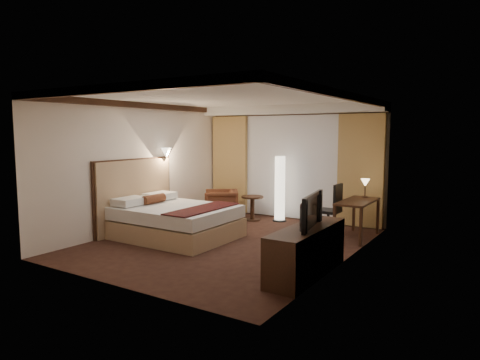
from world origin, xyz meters
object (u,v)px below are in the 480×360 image
Objects in this scene: bed at (176,221)px; side_table at (252,208)px; armchair at (221,203)px; floor_lamp at (280,189)px; desk at (357,219)px; dresser at (307,251)px; office_chair at (328,209)px; television at (305,206)px.

side_table is (0.41, 2.25, -0.04)m from bed.
floor_lamp is (1.25, 0.60, 0.37)m from armchair.
floor_lamp is 1.21× the size of desk.
dresser is (2.67, -2.95, 0.07)m from side_table.
television is at bearing -74.76° from office_chair.
floor_lamp reaches higher than armchair.
floor_lamp is 1.47× the size of television.
side_table is at bearing 169.99° from office_chair.
floor_lamp is at bearing 80.72° from armchair.
bed is at bearing 67.67° from television.
desk is at bearing -8.32° from side_table.
armchair is 0.51× the size of floor_lamp.
side_table is 2.10m from office_chair.
side_table is 3.98m from dresser.
side_table is 4.02m from television.
desk is 2.57m from dresser.
office_chair is at bearing 53.28° from armchair.
armchair is at bearing 97.42° from bed.
office_chair is 2.60m from dresser.
floor_lamp reaches higher than office_chair.
desk is 1.22× the size of television.
office_chair reaches higher than bed.
office_chair is (2.46, 1.82, 0.20)m from bed.
floor_lamp reaches higher than side_table.
bed reaches higher than side_table.
bed is 2.09× the size of office_chair.
office_chair is at bearing 36.53° from bed.
side_table is (0.66, 0.34, -0.11)m from armchair.
floor_lamp is 0.84× the size of dresser.
desk is at bearing 54.51° from armchair.
dresser is at bearing -88.88° from desk.
dresser is (0.05, -2.57, -0.02)m from desk.
desk is at bearing 91.12° from dresser.
television is at bearing 16.96° from armchair.
floor_lamp is at bearing 162.44° from desk.
office_chair reaches higher than side_table.
office_chair is at bearing -11.96° from side_table.
armchair is 3.28m from desk.
television reaches higher than office_chair.
side_table is 0.55× the size of office_chair.
desk is (3.28, -0.05, -0.02)m from armchair.
office_chair is 2.63m from television.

